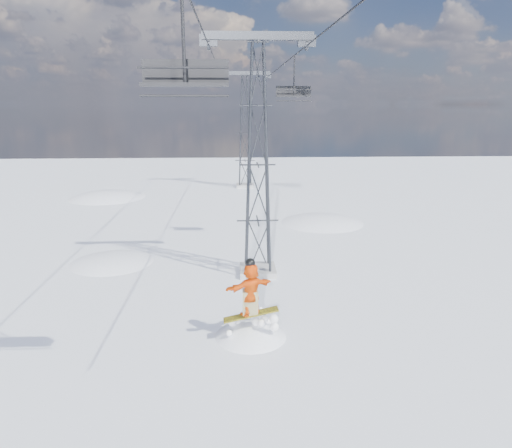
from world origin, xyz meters
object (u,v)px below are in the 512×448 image
at_px(lift_tower_near, 258,165).
at_px(lift_tower_far, 245,133).
at_px(snowboarder_jump, 251,374).
at_px(lift_chair_near, 185,75).

xyz_separation_m(lift_tower_near, lift_tower_far, (0.00, 25.00, 0.00)).
bearing_deg(lift_tower_far, lift_tower_near, -90.00).
height_order(lift_tower_far, snowboarder_jump, lift_tower_far).
bearing_deg(lift_chair_near, lift_tower_far, 86.51).
distance_m(lift_tower_far, snowboarder_jump, 32.29).
relative_size(lift_tower_far, snowboarder_jump, 1.62).
bearing_deg(lift_tower_far, snowboarder_jump, -91.08).
bearing_deg(lift_chair_near, lift_tower_near, 78.73).
bearing_deg(snowboarder_jump, lift_tower_near, 84.77).
bearing_deg(lift_tower_near, lift_tower_far, 90.00).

